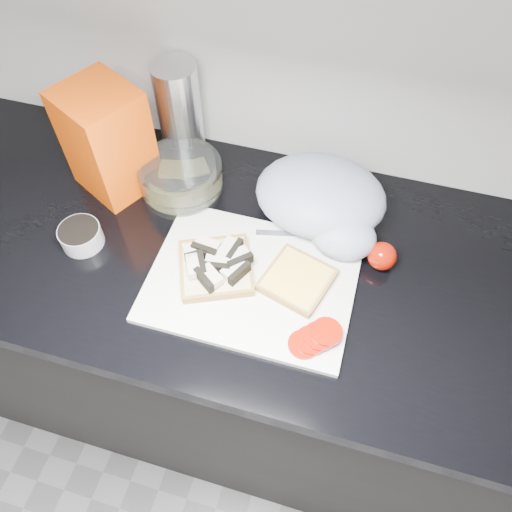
# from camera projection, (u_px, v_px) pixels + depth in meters

# --- Properties ---
(base_cabinet) EXTENTS (3.50, 0.60, 0.86)m
(base_cabinet) POSITION_uv_depth(u_px,v_px,m) (215.00, 338.00, 1.43)
(base_cabinet) COLOR black
(base_cabinet) RESTS_ON ground
(countertop) EXTENTS (3.50, 0.64, 0.04)m
(countertop) POSITION_uv_depth(u_px,v_px,m) (201.00, 245.00, 1.07)
(countertop) COLOR black
(countertop) RESTS_ON base_cabinet
(cutting_board) EXTENTS (0.40, 0.30, 0.01)m
(cutting_board) POSITION_uv_depth(u_px,v_px,m) (252.00, 281.00, 0.98)
(cutting_board) COLOR silver
(cutting_board) RESTS_ON countertop
(bread_left) EXTENTS (0.19, 0.19, 0.05)m
(bread_left) POSITION_uv_depth(u_px,v_px,m) (216.00, 265.00, 0.98)
(bread_left) COLOR #CCB290
(bread_left) RESTS_ON cutting_board
(bread_right) EXTENTS (0.16, 0.16, 0.02)m
(bread_right) POSITION_uv_depth(u_px,v_px,m) (297.00, 280.00, 0.97)
(bread_right) COLOR #CCB290
(bread_right) RESTS_ON cutting_board
(tomato_slices) EXTENTS (0.10, 0.10, 0.02)m
(tomato_slices) POSITION_uv_depth(u_px,v_px,m) (315.00, 338.00, 0.89)
(tomato_slices) COLOR #971103
(tomato_slices) RESTS_ON cutting_board
(knife) EXTENTS (0.19, 0.06, 0.01)m
(knife) POSITION_uv_depth(u_px,v_px,m) (313.00, 234.00, 1.04)
(knife) COLOR #BCBDC1
(knife) RESTS_ON cutting_board
(seed_tub) EXTENTS (0.09, 0.09, 0.04)m
(seed_tub) POSITION_uv_depth(u_px,v_px,m) (81.00, 235.00, 1.03)
(seed_tub) COLOR #A6ACAC
(seed_tub) RESTS_ON countertop
(tub_lid) EXTENTS (0.11, 0.11, 0.01)m
(tub_lid) POSITION_uv_depth(u_px,v_px,m) (124.00, 184.00, 1.14)
(tub_lid) COLOR white
(tub_lid) RESTS_ON countertop
(glass_bowl) EXTENTS (0.18, 0.18, 0.08)m
(glass_bowl) POSITION_uv_depth(u_px,v_px,m) (181.00, 178.00, 1.10)
(glass_bowl) COLOR silver
(glass_bowl) RESTS_ON countertop
(bread_bag) EXTENTS (0.20, 0.20, 0.24)m
(bread_bag) POSITION_uv_depth(u_px,v_px,m) (107.00, 141.00, 1.05)
(bread_bag) COLOR #EB3A03
(bread_bag) RESTS_ON countertop
(steel_canister) EXTENTS (0.10, 0.10, 0.23)m
(steel_canister) POSITION_uv_depth(u_px,v_px,m) (180.00, 112.00, 1.11)
(steel_canister) COLOR silver
(steel_canister) RESTS_ON countertop
(grocery_bag) EXTENTS (0.28, 0.25, 0.12)m
(grocery_bag) POSITION_uv_depth(u_px,v_px,m) (324.00, 201.00, 1.04)
(grocery_bag) COLOR #A1AFC6
(grocery_bag) RESTS_ON countertop
(whole_tomatoes) EXTENTS (0.12, 0.07, 0.06)m
(whole_tomatoes) POSITION_uv_depth(u_px,v_px,m) (367.00, 251.00, 1.00)
(whole_tomatoes) COLOR #971103
(whole_tomatoes) RESTS_ON countertop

